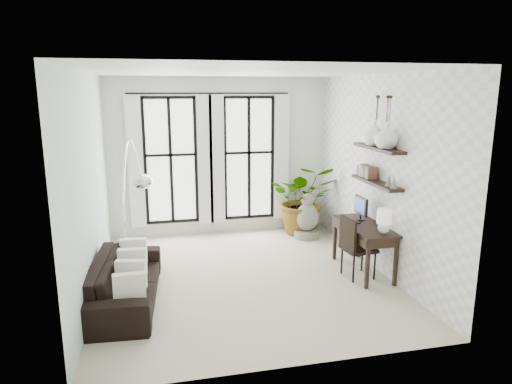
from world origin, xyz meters
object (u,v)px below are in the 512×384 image
object	(u,v)px
plant	(304,199)
buddha	(307,219)
desk_chair	(354,244)
sofa	(125,281)
desk	(365,229)
arc_lamp	(130,169)

from	to	relation	value
plant	buddha	xyz separation A→B (m)	(-0.03, -0.32, -0.35)
desk_chair	buddha	distance (m)	2.09
sofa	desk	xyz separation A→B (m)	(3.74, 0.23, 0.43)
arc_lamp	buddha	world-z (taller)	arc_lamp
plant	buddha	distance (m)	0.47
sofa	buddha	distance (m)	4.07
desk	desk_chair	size ratio (longest dim) A/B	1.38
desk_chair	buddha	xyz separation A→B (m)	(-0.06, 2.08, -0.18)
desk_chair	desk	bearing A→B (deg)	21.85
buddha	desk_chair	bearing A→B (deg)	-88.33
sofa	plant	size ratio (longest dim) A/B	1.49
plant	arc_lamp	size ratio (longest dim) A/B	0.66
desk_chair	plant	bearing A→B (deg)	85.33
desk	sofa	bearing A→B (deg)	-176.52
desk_chair	buddha	world-z (taller)	desk_chair
plant	arc_lamp	bearing A→B (deg)	-155.97
plant	arc_lamp	xyz separation A→B (m)	(-3.37, -1.50, 1.00)
sofa	desk_chair	world-z (taller)	desk_chair
desk	buddha	xyz separation A→B (m)	(-0.30, 1.95, -0.36)
arc_lamp	buddha	size ratio (longest dim) A/B	2.42
desk_chair	arc_lamp	bearing A→B (deg)	159.74
desk_chair	arc_lamp	size ratio (longest dim) A/B	0.45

